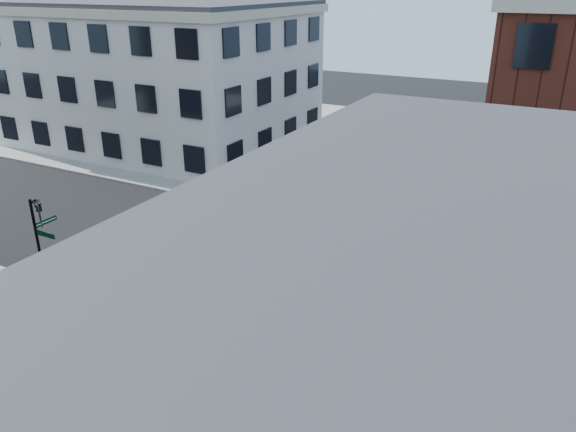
# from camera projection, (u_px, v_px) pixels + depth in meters

# --- Properties ---
(ground) EXTENTS (120.00, 120.00, 0.00)m
(ground) POSITION_uv_depth(u_px,v_px,m) (262.00, 267.00, 26.99)
(ground) COLOR black
(ground) RESTS_ON ground
(sidewalk_nw) EXTENTS (30.00, 30.00, 0.15)m
(sidewalk_nw) POSITION_uv_depth(u_px,v_px,m) (183.00, 125.00, 53.14)
(sidewalk_nw) COLOR gray
(sidewalk_nw) RESTS_ON ground
(building_nw) EXTENTS (22.00, 16.00, 11.00)m
(building_nw) POSITION_uv_depth(u_px,v_px,m) (160.00, 76.00, 46.11)
(building_nw) COLOR silver
(building_nw) RESTS_ON ground
(tree_near) EXTENTS (2.69, 2.69, 4.49)m
(tree_near) POSITION_uv_depth(u_px,v_px,m) (473.00, 171.00, 30.61)
(tree_near) COLOR black
(tree_near) RESTS_ON ground
(tree_far) EXTENTS (2.43, 2.43, 4.07)m
(tree_far) POSITION_uv_depth(u_px,v_px,m) (491.00, 149.00, 35.61)
(tree_far) COLOR black
(tree_far) RESTS_ON ground
(signal_pole) EXTENTS (1.29, 1.24, 4.60)m
(signal_pole) POSITION_uv_depth(u_px,v_px,m) (41.00, 237.00, 23.36)
(signal_pole) COLOR black
(signal_pole) RESTS_ON ground
(box_truck) EXTENTS (8.20, 3.29, 3.63)m
(box_truck) POSITION_uv_depth(u_px,v_px,m) (445.00, 313.00, 19.79)
(box_truck) COLOR silver
(box_truck) RESTS_ON ground
(traffic_cone) EXTENTS (0.44, 0.44, 0.69)m
(traffic_cone) POSITION_uv_depth(u_px,v_px,m) (106.00, 274.00, 25.70)
(traffic_cone) COLOR #F9600B
(traffic_cone) RESTS_ON ground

